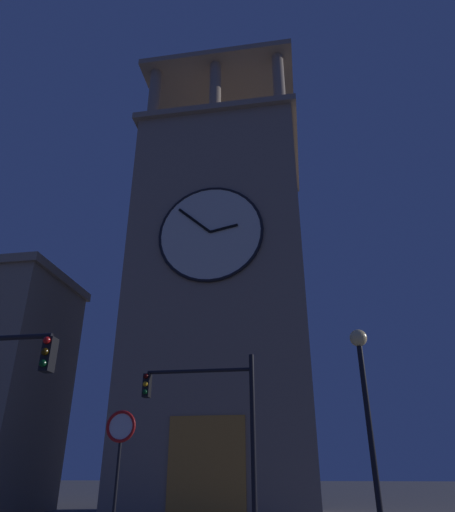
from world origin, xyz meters
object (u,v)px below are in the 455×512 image
Objects in this scene: clocktower at (225,296)px; traffic_signal_far at (214,412)px; street_lamp at (365,392)px; no_horn_sign at (120,439)px.

clocktower reaches higher than traffic_signal_far.
clocktower is at bearing -65.47° from street_lamp.
street_lamp is at bearing 114.53° from clocktower.
clocktower is 5.27× the size of traffic_signal_far.
no_horn_sign is at bearing 2.14° from street_lamp.
no_horn_sign is at bearing 58.99° from traffic_signal_far.
street_lamp is 6.23m from no_horn_sign.
traffic_signal_far is (-1.24, 9.39, -7.37)m from clocktower.
traffic_signal_far is at bearing -32.91° from street_lamp.
traffic_signal_far is at bearing 97.53° from clocktower.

